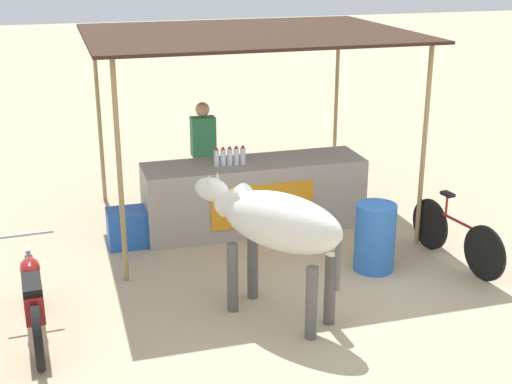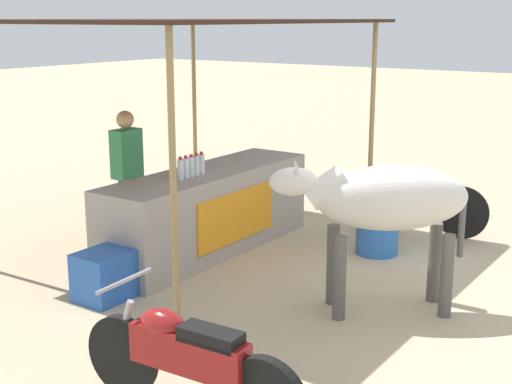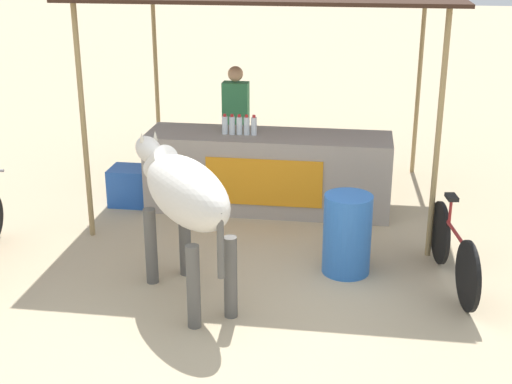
{
  "view_description": "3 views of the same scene",
  "coord_description": "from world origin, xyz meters",
  "px_view_note": "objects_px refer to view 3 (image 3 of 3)",
  "views": [
    {
      "loc": [
        -2.55,
        -6.62,
        3.75
      ],
      "look_at": [
        -0.16,
        1.55,
        0.76
      ],
      "focal_mm": 50.0,
      "sensor_mm": 36.0,
      "label": 1
    },
    {
      "loc": [
        -6.25,
        -2.79,
        2.66
      ],
      "look_at": [
        -0.49,
        1.19,
        0.95
      ],
      "focal_mm": 50.0,
      "sensor_mm": 36.0,
      "label": 2
    },
    {
      "loc": [
        1.07,
        -6.13,
        3.28
      ],
      "look_at": [
        0.07,
        0.67,
        0.77
      ],
      "focal_mm": 50.0,
      "sensor_mm": 36.0,
      "label": 3
    }
  ],
  "objects_px": {
    "vendor_behind_counter": "(236,126)",
    "bicycle_leaning": "(453,251)",
    "stall_counter": "(268,172)",
    "cooler_box": "(135,186)",
    "water_barrel": "(347,234)",
    "cow": "(184,194)"
  },
  "relations": [
    {
      "from": "water_barrel",
      "to": "cow",
      "type": "xyz_separation_m",
      "value": [
        -1.48,
        -0.73,
        0.62
      ]
    },
    {
      "from": "stall_counter",
      "to": "cooler_box",
      "type": "xyz_separation_m",
      "value": [
        -1.7,
        -0.1,
        -0.24
      ]
    },
    {
      "from": "vendor_behind_counter",
      "to": "cooler_box",
      "type": "distance_m",
      "value": 1.57
    },
    {
      "from": "stall_counter",
      "to": "bicycle_leaning",
      "type": "bearing_deg",
      "value": -40.77
    },
    {
      "from": "stall_counter",
      "to": "bicycle_leaning",
      "type": "distance_m",
      "value": 2.72
    },
    {
      "from": "stall_counter",
      "to": "cooler_box",
      "type": "height_order",
      "value": "stall_counter"
    },
    {
      "from": "vendor_behind_counter",
      "to": "cooler_box",
      "type": "height_order",
      "value": "vendor_behind_counter"
    },
    {
      "from": "vendor_behind_counter",
      "to": "bicycle_leaning",
      "type": "relative_size",
      "value": 1.0
    },
    {
      "from": "bicycle_leaning",
      "to": "cooler_box",
      "type": "bearing_deg",
      "value": 155.97
    },
    {
      "from": "vendor_behind_counter",
      "to": "cow",
      "type": "distance_m",
      "value": 3.16
    },
    {
      "from": "vendor_behind_counter",
      "to": "cow",
      "type": "height_order",
      "value": "vendor_behind_counter"
    },
    {
      "from": "stall_counter",
      "to": "water_barrel",
      "type": "height_order",
      "value": "stall_counter"
    },
    {
      "from": "water_barrel",
      "to": "cow",
      "type": "height_order",
      "value": "cow"
    },
    {
      "from": "stall_counter",
      "to": "cow",
      "type": "relative_size",
      "value": 1.81
    },
    {
      "from": "water_barrel",
      "to": "cow",
      "type": "bearing_deg",
      "value": -153.66
    },
    {
      "from": "vendor_behind_counter",
      "to": "cooler_box",
      "type": "xyz_separation_m",
      "value": [
        -1.17,
        -0.85,
        -0.61
      ]
    },
    {
      "from": "stall_counter",
      "to": "bicycle_leaning",
      "type": "height_order",
      "value": "stall_counter"
    },
    {
      "from": "water_barrel",
      "to": "cow",
      "type": "distance_m",
      "value": 1.77
    },
    {
      "from": "bicycle_leaning",
      "to": "water_barrel",
      "type": "bearing_deg",
      "value": 174.14
    },
    {
      "from": "vendor_behind_counter",
      "to": "cooler_box",
      "type": "bearing_deg",
      "value": -144.02
    },
    {
      "from": "cooler_box",
      "to": "cow",
      "type": "relative_size",
      "value": 0.36
    },
    {
      "from": "vendor_behind_counter",
      "to": "cow",
      "type": "xyz_separation_m",
      "value": [
        0.07,
        -3.16,
        0.18
      ]
    }
  ]
}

